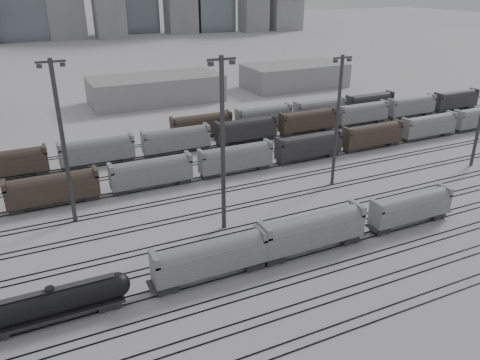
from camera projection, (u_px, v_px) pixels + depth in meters
name	position (u px, v px, depth m)	size (l,w,h in m)	color
ground	(281.00, 264.00, 63.60)	(900.00, 900.00, 0.00)	silver
tracks	(229.00, 210.00, 78.07)	(220.00, 71.50, 0.16)	black
tank_car_b	(52.00, 303.00, 52.08)	(17.47, 2.91, 4.32)	#242427
hopper_car_a	(210.00, 256.00, 59.21)	(15.12, 3.00, 5.41)	#242427
hopper_car_b	(313.00, 229.00, 65.17)	(15.88, 3.15, 5.68)	#242427
hopper_car_c	(411.00, 206.00, 72.41)	(14.36, 2.85, 5.14)	#242427
light_mast_b	(63.00, 140.00, 69.52)	(4.09, 0.65, 25.54)	#38383A
light_mast_c	(223.00, 143.00, 67.30)	(4.20, 0.67, 26.24)	#38383A
light_mast_d	(337.00, 119.00, 83.35)	(3.80, 0.61, 23.77)	#38383A
bg_string_near	(236.00, 159.00, 92.15)	(151.00, 3.00, 5.60)	gray
bg_string_mid	(246.00, 131.00, 109.33)	(151.00, 3.00, 5.60)	#242427
bg_string_far	(292.00, 114.00, 122.83)	(66.00, 3.00, 5.60)	#4B3B2F
warehouse_mid	(156.00, 89.00, 144.67)	(40.00, 18.00, 8.00)	#939396
warehouse_right	(295.00, 76.00, 164.29)	(35.00, 18.00, 8.00)	#939396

